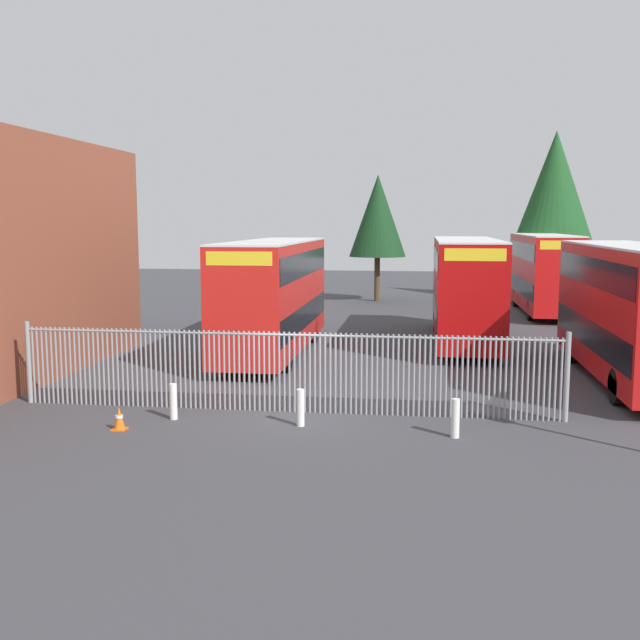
% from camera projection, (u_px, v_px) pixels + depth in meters
% --- Properties ---
extents(ground_plane, '(100.00, 100.00, 0.00)m').
position_uv_depth(ground_plane, '(334.00, 358.00, 27.93)').
color(ground_plane, '#3D3D42').
extents(palisade_fence, '(14.94, 0.14, 2.35)m').
position_uv_depth(palisade_fence, '(284.00, 369.00, 19.98)').
color(palisade_fence, gray).
rests_on(palisade_fence, ground).
extents(double_decker_bus_near_gate, '(2.54, 10.81, 4.42)m').
position_uv_depth(double_decker_bus_near_gate, '(630.00, 307.00, 23.70)').
color(double_decker_bus_near_gate, red).
rests_on(double_decker_bus_near_gate, ground).
extents(double_decker_bus_behind_fence_left, '(2.54, 10.81, 4.42)m').
position_uv_depth(double_decker_bus_behind_fence_left, '(465.00, 286.00, 31.13)').
color(double_decker_bus_behind_fence_left, '#B70C0C').
rests_on(double_decker_bus_behind_fence_left, ground).
extents(double_decker_bus_behind_fence_right, '(2.54, 10.81, 4.42)m').
position_uv_depth(double_decker_bus_behind_fence_right, '(274.00, 292.00, 28.51)').
color(double_decker_bus_behind_fence_right, red).
rests_on(double_decker_bus_behind_fence_right, ground).
extents(double_decker_bus_far_back, '(2.54, 10.81, 4.42)m').
position_uv_depth(double_decker_bus_far_back, '(543.00, 270.00, 41.48)').
color(double_decker_bus_far_back, red).
rests_on(double_decker_bus_far_back, ground).
extents(bollard_near_left, '(0.20, 0.20, 0.95)m').
position_uv_depth(bollard_near_left, '(173.00, 402.00, 19.29)').
color(bollard_near_left, silver).
rests_on(bollard_near_left, ground).
extents(bollard_center_front, '(0.20, 0.20, 0.95)m').
position_uv_depth(bollard_center_front, '(301.00, 408.00, 18.65)').
color(bollard_center_front, silver).
rests_on(bollard_center_front, ground).
extents(bollard_near_right, '(0.20, 0.20, 0.95)m').
position_uv_depth(bollard_near_right, '(455.00, 418.00, 17.65)').
color(bollard_near_right, silver).
rests_on(bollard_near_right, ground).
extents(traffic_cone_by_gate, '(0.34, 0.34, 0.59)m').
position_uv_depth(traffic_cone_by_gate, '(119.00, 419.00, 18.32)').
color(traffic_cone_by_gate, orange).
rests_on(traffic_cone_by_gate, ground).
extents(tree_tall_back, '(3.65, 3.65, 8.11)m').
position_uv_depth(tree_tall_back, '(378.00, 216.00, 47.19)').
color(tree_tall_back, '#4C3823').
rests_on(tree_tall_back, ground).
extents(tree_short_side, '(5.59, 5.59, 10.85)m').
position_uv_depth(tree_short_side, '(554.00, 194.00, 46.98)').
color(tree_short_side, '#4C3823').
rests_on(tree_short_side, ground).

